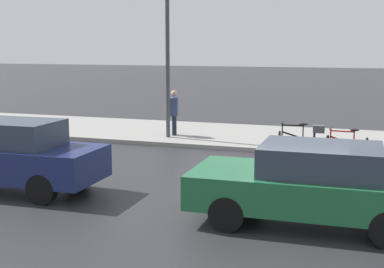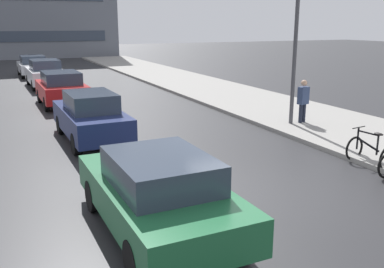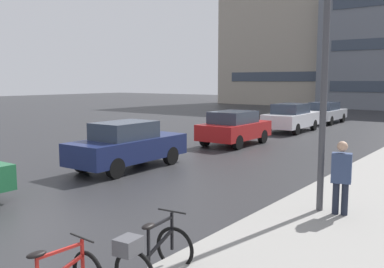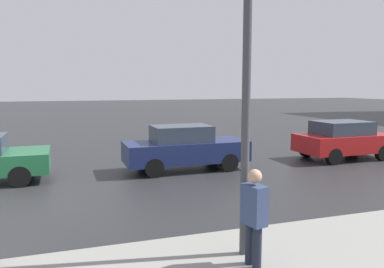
# 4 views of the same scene
# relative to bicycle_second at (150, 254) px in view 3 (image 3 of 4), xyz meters

# --- Properties ---
(bicycle_second) EXTENTS (0.81, 1.40, 0.97)m
(bicycle_second) POSITION_rel_bicycle_second_xyz_m (0.00, 0.00, 0.00)
(bicycle_second) COLOR black
(bicycle_second) RESTS_ON ground
(car_navy) EXTENTS (1.77, 4.39, 1.60)m
(car_navy) POSITION_rel_bicycle_second_xyz_m (-6.26, 5.75, 0.32)
(car_navy) COLOR navy
(car_navy) RESTS_ON ground
(car_red) EXTENTS (1.96, 3.89, 1.56)m
(car_red) POSITION_rel_bicycle_second_xyz_m (-6.19, 12.53, 0.32)
(car_red) COLOR #AD1919
(car_red) RESTS_ON ground
(car_white) EXTENTS (1.99, 4.43, 1.63)m
(car_white) POSITION_rel_bicycle_second_xyz_m (-6.21, 18.92, 0.34)
(car_white) COLOR silver
(car_white) RESTS_ON ground
(car_silver) EXTENTS (1.96, 4.31, 1.48)m
(car_silver) POSITION_rel_bicycle_second_xyz_m (-6.41, 24.96, 0.28)
(car_silver) COLOR #B2B5BA
(car_silver) RESTS_ON ground
(pedestrian) EXTENTS (0.45, 0.33, 1.71)m
(pedestrian) POSITION_rel_bicycle_second_xyz_m (1.25, 4.58, 0.48)
(pedestrian) COLOR #1E2333
(pedestrian) RESTS_ON ground
(streetlamp) EXTENTS (0.37, 0.37, 5.19)m
(streetlamp) POSITION_rel_bicycle_second_xyz_m (0.79, 4.63, 2.85)
(streetlamp) COLOR #424247
(streetlamp) RESTS_ON ground
(building_facade_side) EXTENTS (23.73, 8.48, 19.00)m
(building_facade_side) POSITION_rel_bicycle_second_xyz_m (-14.96, 46.60, 9.01)
(building_facade_side) COLOR #9E9384
(building_facade_side) RESTS_ON ground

